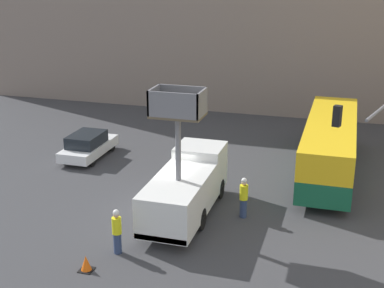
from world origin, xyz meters
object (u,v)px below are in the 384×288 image
object	(u,v)px
road_worker_directing	(244,197)
traffic_cone_near_truck	(86,264)
road_worker_near_truck	(117,231)
city_bus	(330,143)
utility_truck	(187,185)
parked_car_curbside	(88,145)
traffic_light_pole	(384,148)

from	to	relation	value
road_worker_directing	traffic_cone_near_truck	distance (m)	7.79
road_worker_near_truck	city_bus	bearing A→B (deg)	18.31
utility_truck	parked_car_curbside	bearing A→B (deg)	144.15
utility_truck	road_worker_near_truck	bearing A→B (deg)	-111.71
road_worker_directing	parked_car_curbside	size ratio (longest dim) A/B	0.44
road_worker_near_truck	road_worker_directing	distance (m)	6.19
traffic_light_pole	traffic_cone_near_truck	xyz separation A→B (m)	(-10.47, -6.20, -3.56)
utility_truck	road_worker_directing	world-z (taller)	utility_truck
traffic_light_pole	parked_car_curbside	distance (m)	17.19
road_worker_directing	parked_car_curbside	xyz separation A→B (m)	(-10.43, 5.18, -0.20)
utility_truck	city_bus	world-z (taller)	utility_truck
utility_truck	traffic_cone_near_truck	world-z (taller)	utility_truck
road_worker_near_truck	traffic_cone_near_truck	world-z (taller)	road_worker_near_truck
traffic_light_pole	traffic_cone_near_truck	bearing A→B (deg)	-149.37
utility_truck	traffic_cone_near_truck	distance (m)	6.15
parked_car_curbside	traffic_light_pole	bearing A→B (deg)	-17.55
utility_truck	city_bus	xyz separation A→B (m)	(5.94, 7.09, 0.29)
city_bus	utility_truck	bearing A→B (deg)	132.65
city_bus	parked_car_curbside	world-z (taller)	city_bus
utility_truck	traffic_light_pole	size ratio (longest dim) A/B	1.22
road_worker_near_truck	traffic_cone_near_truck	distance (m)	1.78
utility_truck	city_bus	bearing A→B (deg)	50.05
road_worker_near_truck	traffic_cone_near_truck	bearing A→B (deg)	-149.29
traffic_light_pole	parked_car_curbside	xyz separation A→B (m)	(-16.13, 5.10, -3.08)
traffic_light_pole	road_worker_near_truck	distance (m)	11.29
traffic_light_pole	traffic_cone_near_truck	size ratio (longest dim) A/B	9.32
road_worker_directing	road_worker_near_truck	bearing A→B (deg)	54.52
traffic_light_pole	road_worker_near_truck	xyz separation A→B (m)	(-9.86, -4.67, -2.89)
utility_truck	traffic_cone_near_truck	xyz separation A→B (m)	(-2.23, -5.60, -1.21)
city_bus	road_worker_directing	size ratio (longest dim) A/B	5.89
road_worker_near_truck	road_worker_directing	world-z (taller)	road_worker_directing
city_bus	traffic_light_pole	xyz separation A→B (m)	(2.30, -6.50, 2.07)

